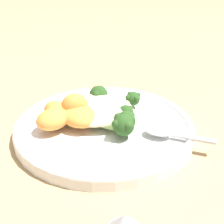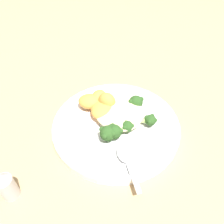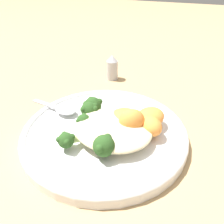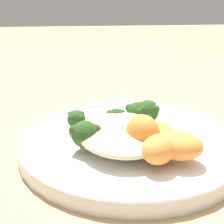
% 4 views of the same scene
% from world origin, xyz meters
% --- Properties ---
extents(ground_plane, '(4.00, 4.00, 0.00)m').
position_xyz_m(ground_plane, '(0.00, 0.00, 0.00)').
color(ground_plane, tan).
extents(plate, '(0.30, 0.30, 0.02)m').
position_xyz_m(plate, '(0.01, 0.00, 0.01)').
color(plate, white).
rests_on(plate, ground_plane).
extents(quinoa_mound, '(0.14, 0.12, 0.03)m').
position_xyz_m(quinoa_mound, '(-0.01, 0.01, 0.03)').
color(quinoa_mound, beige).
rests_on(quinoa_mound, plate).
extents(broccoli_stalk_0, '(0.11, 0.06, 0.03)m').
position_xyz_m(broccoli_stalk_0, '(0.04, -0.03, 0.04)').
color(broccoli_stalk_0, '#9EBC66').
rests_on(broccoli_stalk_0, plate).
extents(broccoli_stalk_1, '(0.11, 0.04, 0.03)m').
position_xyz_m(broccoli_stalk_1, '(0.04, -0.02, 0.04)').
color(broccoli_stalk_1, '#9EBC66').
rests_on(broccoli_stalk_1, plate).
extents(broccoli_stalk_2, '(0.09, 0.05, 0.03)m').
position_xyz_m(broccoli_stalk_2, '(0.03, 0.01, 0.03)').
color(broccoli_stalk_2, '#9EBC66').
rests_on(broccoli_stalk_2, plate).
extents(broccoli_stalk_3, '(0.08, 0.11, 0.03)m').
position_xyz_m(broccoli_stalk_3, '(0.03, 0.05, 0.03)').
color(broccoli_stalk_3, '#9EBC66').
rests_on(broccoli_stalk_3, plate).
extents(broccoli_stalk_4, '(0.04, 0.12, 0.03)m').
position_xyz_m(broccoli_stalk_4, '(-0.01, 0.04, 0.04)').
color(broccoli_stalk_4, '#9EBC66').
rests_on(broccoli_stalk_4, plate).
extents(sweet_potato_chunk_0, '(0.09, 0.09, 0.03)m').
position_xyz_m(sweet_potato_chunk_0, '(-0.02, -0.02, 0.04)').
color(sweet_potato_chunk_0, orange).
rests_on(sweet_potato_chunk_0, plate).
extents(sweet_potato_chunk_1, '(0.07, 0.07, 0.03)m').
position_xyz_m(sweet_potato_chunk_1, '(-0.06, -0.04, 0.04)').
color(sweet_potato_chunk_1, orange).
rests_on(sweet_potato_chunk_1, plate).
extents(sweet_potato_chunk_2, '(0.06, 0.06, 0.03)m').
position_xyz_m(sweet_potato_chunk_2, '(-0.07, -0.02, 0.04)').
color(sweet_potato_chunk_2, orange).
rests_on(sweet_potato_chunk_2, plate).
extents(sweet_potato_chunk_3, '(0.06, 0.06, 0.05)m').
position_xyz_m(sweet_potato_chunk_3, '(-0.04, -0.01, 0.05)').
color(sweet_potato_chunk_3, orange).
rests_on(sweet_potato_chunk_3, plate).
extents(spoon, '(0.11, 0.04, 0.01)m').
position_xyz_m(spoon, '(0.11, -0.01, 0.03)').
color(spoon, silver).
rests_on(spoon, plate).
extents(salt_shaker, '(0.03, 0.03, 0.07)m').
position_xyz_m(salt_shaker, '(0.11, -0.24, 0.03)').
color(salt_shaker, '#B2B2B7').
rests_on(salt_shaker, ground_plane).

